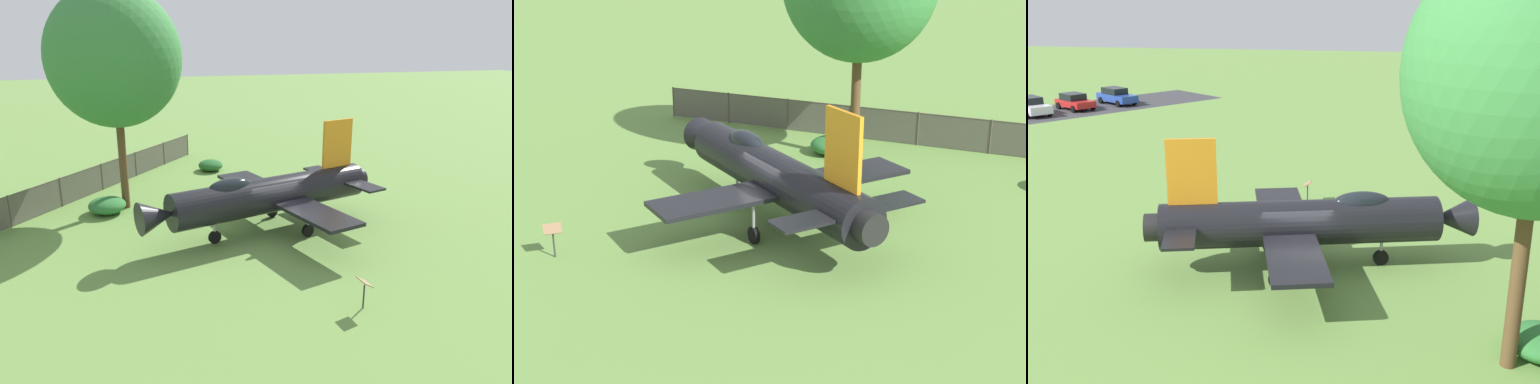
# 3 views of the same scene
# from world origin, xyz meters

# --- Properties ---
(ground_plane) EXTENTS (200.00, 200.00, 0.00)m
(ground_plane) POSITION_xyz_m (0.00, 0.00, 0.00)
(ground_plane) COLOR #668E42
(display_jet) EXTENTS (10.05, 12.26, 5.15)m
(display_jet) POSITION_xyz_m (0.10, -0.35, 1.89)
(display_jet) COLOR black
(display_jet) RESTS_ON ground_plane
(perimeter_fence) EXTENTS (19.12, 15.19, 1.68)m
(perimeter_fence) POSITION_xyz_m (-7.94, -9.21, 0.89)
(perimeter_fence) COLOR #4C4238
(perimeter_fence) RESTS_ON ground_plane
(shrub_by_tree) EXTENTS (2.07, 1.98, 0.87)m
(shrub_by_tree) POSITION_xyz_m (-4.77, -7.82, 0.43)
(shrub_by_tree) COLOR #2D7033
(shrub_by_tree) RESTS_ON ground_plane
(info_plaque) EXTENTS (0.64, 0.45, 1.14)m
(info_plaque) POSITION_xyz_m (7.91, 0.90, 0.85)
(info_plaque) COLOR #333333
(info_plaque) RESTS_ON ground_plane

